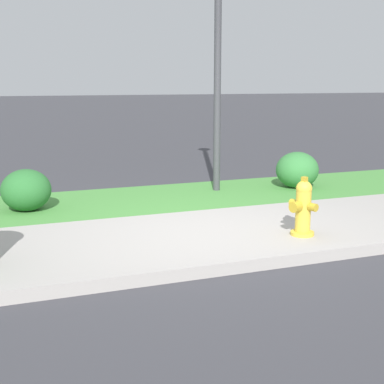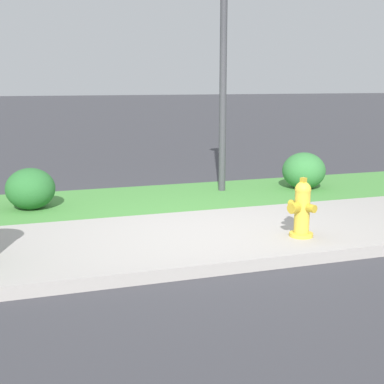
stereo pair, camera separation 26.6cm
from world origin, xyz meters
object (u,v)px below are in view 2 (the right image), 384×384
(street_lamp, at_px, (224,8))
(shrub_bush_near_lamp, at_px, (30,189))
(shrub_bush_mid_verge, at_px, (304,171))
(fire_hydrant_by_grass_verge, at_px, (302,209))

(street_lamp, xyz_separation_m, shrub_bush_near_lamp, (-2.95, -0.37, -2.52))
(shrub_bush_mid_verge, bearing_deg, fire_hydrant_by_grass_verge, -120.03)
(shrub_bush_near_lamp, bearing_deg, shrub_bush_mid_verge, 1.49)
(street_lamp, bearing_deg, shrub_bush_near_lamp, -172.80)
(fire_hydrant_by_grass_verge, bearing_deg, shrub_bush_near_lamp, 30.38)
(fire_hydrant_by_grass_verge, height_order, shrub_bush_mid_verge, fire_hydrant_by_grass_verge)
(street_lamp, relative_size, shrub_bush_mid_verge, 6.01)
(street_lamp, height_order, shrub_bush_near_lamp, street_lamp)
(shrub_bush_mid_verge, relative_size, shrub_bush_near_lamp, 1.04)
(fire_hydrant_by_grass_verge, distance_m, street_lamp, 3.68)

